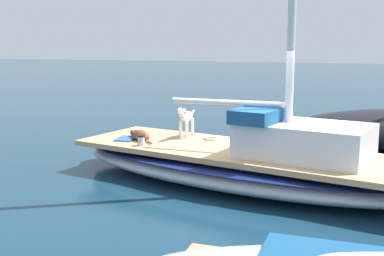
{
  "coord_description": "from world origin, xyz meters",
  "views": [
    {
      "loc": [
        8.8,
        2.25,
        2.63
      ],
      "look_at": [
        0.0,
        -1.0,
        1.01
      ],
      "focal_mm": 46.02,
      "sensor_mm": 36.0,
      "label": 1
    }
  ],
  "objects_px": {
    "sailboat_main": "(242,166)",
    "deck_towel": "(126,139)",
    "mooring_buoy": "(257,140)",
    "deck_winch": "(141,141)",
    "dog_brown": "(140,135)",
    "dog_white": "(186,118)",
    "coiled_rope": "(211,138)"
  },
  "relations": [
    {
      "from": "sailboat_main",
      "to": "coiled_rope",
      "type": "relative_size",
      "value": 23.43
    },
    {
      "from": "mooring_buoy",
      "to": "sailboat_main",
      "type": "bearing_deg",
      "value": 7.65
    },
    {
      "from": "dog_brown",
      "to": "mooring_buoy",
      "type": "distance_m",
      "value": 3.57
    },
    {
      "from": "deck_winch",
      "to": "deck_towel",
      "type": "relative_size",
      "value": 0.38
    },
    {
      "from": "dog_white",
      "to": "deck_winch",
      "type": "bearing_deg",
      "value": -25.99
    },
    {
      "from": "mooring_buoy",
      "to": "dog_white",
      "type": "bearing_deg",
      "value": -21.78
    },
    {
      "from": "coiled_rope",
      "to": "deck_towel",
      "type": "distance_m",
      "value": 1.76
    },
    {
      "from": "sailboat_main",
      "to": "dog_white",
      "type": "xyz_separation_m",
      "value": [
        -0.73,
        -1.41,
        0.75
      ]
    },
    {
      "from": "dog_brown",
      "to": "deck_winch",
      "type": "bearing_deg",
      "value": 28.32
    },
    {
      "from": "dog_white",
      "to": "deck_towel",
      "type": "bearing_deg",
      "value": -61.34
    },
    {
      "from": "dog_white",
      "to": "dog_brown",
      "type": "relative_size",
      "value": 1.18
    },
    {
      "from": "coiled_rope",
      "to": "mooring_buoy",
      "type": "distance_m",
      "value": 2.51
    },
    {
      "from": "coiled_rope",
      "to": "sailboat_main",
      "type": "bearing_deg",
      "value": 48.91
    },
    {
      "from": "deck_towel",
      "to": "mooring_buoy",
      "type": "bearing_deg",
      "value": 145.73
    },
    {
      "from": "sailboat_main",
      "to": "coiled_rope",
      "type": "height_order",
      "value": "coiled_rope"
    },
    {
      "from": "deck_winch",
      "to": "dog_brown",
      "type": "bearing_deg",
      "value": -151.68
    },
    {
      "from": "dog_brown",
      "to": "deck_towel",
      "type": "height_order",
      "value": "dog_brown"
    },
    {
      "from": "coiled_rope",
      "to": "deck_towel",
      "type": "xyz_separation_m",
      "value": [
        0.62,
        -1.65,
        -0.01
      ]
    },
    {
      "from": "dog_brown",
      "to": "deck_winch",
      "type": "relative_size",
      "value": 3.79
    },
    {
      "from": "mooring_buoy",
      "to": "dog_brown",
      "type": "bearing_deg",
      "value": -29.78
    },
    {
      "from": "coiled_rope",
      "to": "mooring_buoy",
      "type": "xyz_separation_m",
      "value": [
        -2.43,
        0.43,
        -0.46
      ]
    },
    {
      "from": "deck_winch",
      "to": "mooring_buoy",
      "type": "bearing_deg",
      "value": 156.91
    },
    {
      "from": "sailboat_main",
      "to": "deck_towel",
      "type": "distance_m",
      "value": 2.54
    },
    {
      "from": "sailboat_main",
      "to": "coiled_rope",
      "type": "xyz_separation_m",
      "value": [
        -0.75,
        -0.86,
        0.35
      ]
    },
    {
      "from": "sailboat_main",
      "to": "deck_towel",
      "type": "height_order",
      "value": "deck_towel"
    },
    {
      "from": "sailboat_main",
      "to": "dog_white",
      "type": "distance_m",
      "value": 1.75
    },
    {
      "from": "deck_winch",
      "to": "coiled_rope",
      "type": "bearing_deg",
      "value": 135.61
    },
    {
      "from": "dog_white",
      "to": "deck_towel",
      "type": "relative_size",
      "value": 1.67
    },
    {
      "from": "dog_white",
      "to": "mooring_buoy",
      "type": "bearing_deg",
      "value": 158.22
    },
    {
      "from": "dog_brown",
      "to": "coiled_rope",
      "type": "bearing_deg",
      "value": 115.48
    },
    {
      "from": "mooring_buoy",
      "to": "deck_winch",
      "type": "bearing_deg",
      "value": -23.09
    },
    {
      "from": "dog_white",
      "to": "deck_towel",
      "type": "xyz_separation_m",
      "value": [
        0.6,
        -1.1,
        -0.41
      ]
    }
  ]
}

